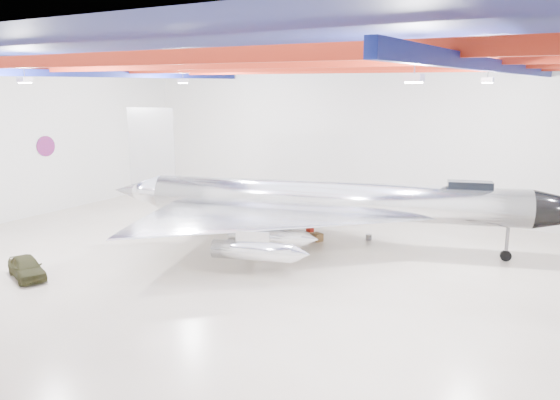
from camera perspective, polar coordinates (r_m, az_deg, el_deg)
The scene contains 15 objects.
floor at distance 29.69m, azimuth -2.34°, elevation -6.63°, with size 40.00×40.00×0.00m, color #BEAD97.
wall_back at distance 41.67m, azimuth 9.06°, elevation 6.39°, with size 40.00×40.00×0.00m, color silver.
wall_left at distance 42.74m, azimuth -25.55°, elevation 5.51°, with size 30.00×30.00×0.00m, color silver.
ceiling at distance 28.16m, azimuth -2.54°, elevation 15.08°, with size 40.00×40.00×0.00m, color #0A0F38.
ceiling_structure at distance 28.13m, azimuth -2.52°, elevation 13.70°, with size 39.50×29.50×1.08m.
wall_roundel at distance 43.87m, azimuth -23.28°, elevation 5.18°, with size 1.50×1.50×0.10m, color #B21414.
jet_aircraft at distance 31.53m, azimuth 5.44°, elevation -0.54°, with size 28.87×21.43×8.11m.
jeep at distance 30.15m, azimuth -24.96°, elevation -6.40°, with size 1.30×3.22×1.10m, color #313118.
crate_ply at distance 35.20m, azimuth -4.09°, elevation -3.36°, with size 0.49×0.39×0.34m, color olive.
toolbox_red at distance 35.88m, azimuth 3.15°, elevation -3.09°, with size 0.42×0.33×0.29m, color maroon.
engine_drum at distance 33.01m, azimuth 1.75°, elevation -4.28°, with size 0.50×0.50×0.45m, color #59595B.
parts_bin at distance 33.82m, azimuth 3.85°, elevation -3.88°, with size 0.68×0.55×0.48m, color olive.
crate_small at distance 37.60m, azimuth -5.08°, elevation -2.44°, with size 0.37×0.29×0.26m, color #59595B.
oil_barrel at distance 33.21m, azimuth 1.93°, elevation -4.20°, with size 0.61×0.49×0.43m, color olive.
spares_box at distance 34.42m, azimuth 9.26°, elevation -3.85°, with size 0.37×0.37×0.34m, color #59595B.
Camera 1 is at (15.50, -23.47, 9.51)m, focal length 35.00 mm.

